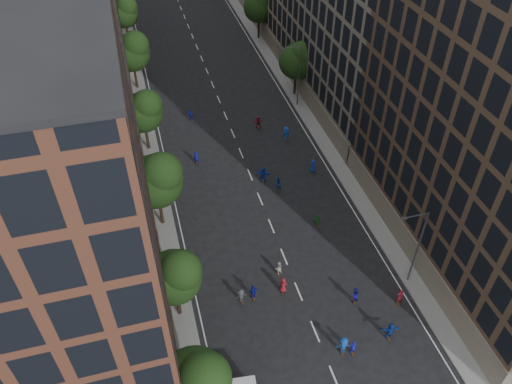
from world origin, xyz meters
TOP-DOWN VIEW (x-y plane):
  - ground at (0.00, 40.00)m, footprint 240.00×240.00m
  - sidewalk_left at (-12.00, 47.50)m, footprint 4.00×105.00m
  - sidewalk_right at (12.00, 47.50)m, footprint 4.00×105.00m
  - bldg_left_a at (-19.00, 11.00)m, footprint 14.00×22.00m
  - bldg_left_b at (-19.00, 35.00)m, footprint 14.00×26.00m
  - tree_left_0 at (-11.01, 3.85)m, footprint 5.20×5.20m
  - tree_left_1 at (-11.02, 13.86)m, footprint 4.80×4.80m
  - tree_left_2 at (-10.99, 25.83)m, footprint 5.60×5.60m
  - tree_left_3 at (-11.02, 39.85)m, footprint 5.00×5.00m
  - tree_left_4 at (-11.00, 55.84)m, footprint 5.40×5.40m
  - tree_left_5 at (-11.02, 71.86)m, footprint 4.80×4.80m
  - tree_right_a at (11.38, 47.85)m, footprint 5.00×5.00m
  - tree_right_b at (11.39, 67.85)m, footprint 5.20×5.20m
  - streetlamp_near at (10.37, 12.00)m, footprint 2.64×0.22m
  - streetlamp_far at (10.37, 45.00)m, footprint 2.64×0.22m
  - skater_1 at (2.30, 6.25)m, footprint 0.60×0.42m
  - skater_2 at (4.56, 11.12)m, footprint 0.86×0.68m
  - skater_3 at (1.50, 6.52)m, footprint 1.34×0.94m
  - skater_4 at (-4.31, 13.92)m, footprint 1.03×0.50m
  - skater_5 at (5.97, 6.81)m, footprint 1.76×0.83m
  - skater_6 at (-1.41, 13.93)m, footprint 0.98×0.81m
  - skater_7 at (8.50, 9.85)m, footprint 0.71×0.53m
  - skater_8 at (-1.20, 16.08)m, footprint 0.73×0.57m
  - skater_9 at (-5.50, 13.84)m, footprint 1.09×0.71m
  - skater_10 at (4.75, 21.24)m, footprint 0.97×0.54m
  - skater_11 at (1.16, 29.90)m, footprint 1.88×1.25m
  - skater_12 at (7.45, 30.06)m, footprint 0.89×0.63m
  - skater_13 at (-5.82, 35.34)m, footprint 0.76×0.63m
  - skater_14 at (2.38, 28.03)m, footprint 0.93×0.76m
  - skater_15 at (6.41, 37.35)m, footprint 1.30×0.90m
  - skater_16 at (-4.85, 44.95)m, footprint 1.00×0.43m
  - skater_17 at (3.62, 40.93)m, footprint 1.62×0.65m

SIDE VIEW (x-z plane):
  - ground at x=0.00m, z-range 0.00..0.00m
  - sidewalk_left at x=-12.00m, z-range 0.00..0.15m
  - sidewalk_right at x=12.00m, z-range 0.00..0.15m
  - skater_8 at x=-1.20m, z-range 0.00..1.50m
  - skater_10 at x=4.75m, z-range 0.00..1.56m
  - skater_1 at x=2.30m, z-range 0.00..1.57m
  - skater_9 at x=-5.50m, z-range 0.00..1.58m
  - skater_16 at x=-4.85m, z-range 0.00..1.68m
  - skater_17 at x=3.62m, z-range 0.00..1.71m
  - skater_4 at x=-4.31m, z-range 0.00..1.71m
  - skater_6 at x=-1.41m, z-range 0.00..1.72m
  - skater_12 at x=7.45m, z-range 0.00..1.72m
  - skater_2 at x=4.56m, z-range 0.00..1.72m
  - skater_14 at x=2.38m, z-range 0.00..1.75m
  - skater_13 at x=-5.82m, z-range 0.00..1.77m
  - skater_7 at x=8.50m, z-range 0.00..1.79m
  - skater_5 at x=5.97m, z-range 0.00..1.83m
  - skater_15 at x=6.41m, z-range 0.00..1.84m
  - skater_3 at x=1.50m, z-range 0.00..1.89m
  - skater_11 at x=1.16m, z-range 0.00..1.95m
  - streetlamp_near at x=10.37m, z-range 0.64..9.70m
  - streetlamp_far at x=10.37m, z-range 0.64..9.70m
  - tree_left_1 at x=-11.02m, z-range 1.45..9.66m
  - tree_right_a at x=11.38m, z-range 1.43..9.83m
  - tree_left_5 at x=-11.02m, z-range 1.51..9.84m
  - tree_left_3 at x=-11.02m, z-range 1.53..10.11m
  - tree_left_0 at x=-11.01m, z-range 1.54..10.37m
  - tree_right_b at x=11.39m, z-range 1.54..10.37m
  - tree_left_4 at x=-11.00m, z-range 1.56..10.63m
  - tree_left_2 at x=-10.99m, z-range 1.63..11.08m
  - bldg_left_a at x=-19.00m, z-range 0.00..30.00m
  - bldg_left_b at x=-19.00m, z-range 0.00..34.00m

